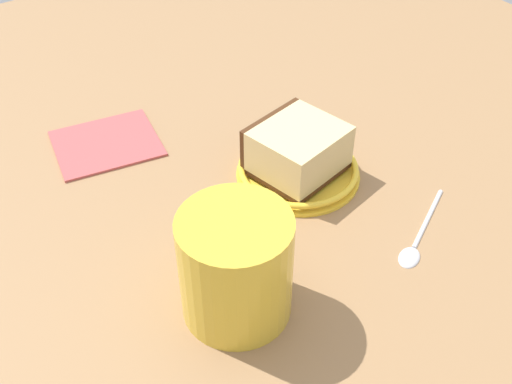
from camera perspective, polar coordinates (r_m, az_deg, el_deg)
name	(u,v)px	position (r cm, az deg, el deg)	size (l,w,h in cm)	color
ground_plane	(249,197)	(68.48, -0.67, -0.49)	(125.37, 125.37, 3.20)	#936D47
small_plate	(298,170)	(68.55, 3.91, 2.01)	(13.78, 13.78, 1.49)	yellow
cake_slice	(297,149)	(66.98, 3.84, 3.95)	(10.47, 10.02, 5.38)	#472814
tea_mug	(236,265)	(52.02, -1.90, -6.74)	(9.67, 11.54, 10.37)	gold
teaspoon	(416,242)	(62.78, 14.61, -4.46)	(11.91, 6.54, 0.80)	silver
folded_napkin	(106,142)	(75.37, -13.68, 4.48)	(11.88, 10.28, 0.60)	#B24C4C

